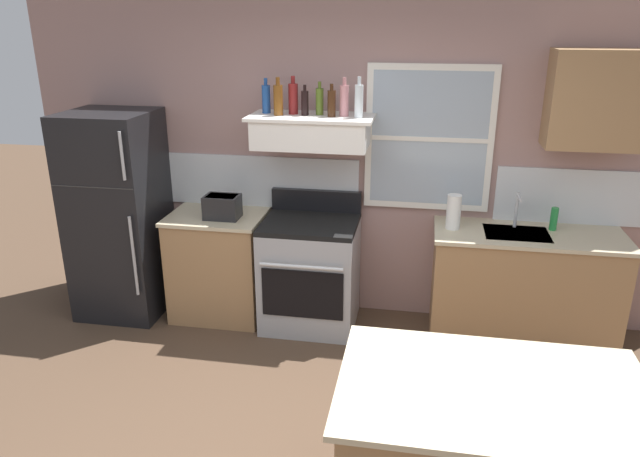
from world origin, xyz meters
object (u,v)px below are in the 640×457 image
Objects in this scene: bottle_amber_wine at (278,99)px; bottle_olive_oil_square at (320,101)px; stove_range at (310,272)px; dish_soap_bottle at (554,219)px; bottle_blue_liqueur at (266,98)px; bottle_red_label_wine at (293,98)px; bottle_balsamic_dark at (305,102)px; paper_towel_roll at (454,212)px; toaster at (222,206)px; bottle_rose_pink at (345,100)px; refrigerator at (119,215)px; bottle_clear_tall at (359,101)px; bottle_brown_stout at (332,103)px.

bottle_olive_oil_square is (0.31, 0.08, -0.01)m from bottle_amber_wine.
dish_soap_bottle is (1.88, 0.14, 0.54)m from stove_range.
bottle_red_label_wine is (0.22, -0.01, 0.01)m from bottle_blue_liqueur.
bottle_balsamic_dark is 0.85× the size of paper_towel_roll.
bottle_rose_pink is (0.97, 0.14, 0.86)m from toaster.
bottle_balsamic_dark is (1.60, 0.11, 0.97)m from refrigerator.
bottle_amber_wine is at bearing -177.48° from dish_soap_bottle.
bottle_balsamic_dark is at bearing -177.19° from bottle_rose_pink.
dish_soap_bottle is at bearing 0.27° from bottle_olive_oil_square.
stove_range is at bearing 0.80° from refrigerator.
bottle_rose_pink is at bearing -178.61° from dish_soap_bottle.
bottle_blue_liqueur reaches higher than toaster.
bottle_blue_liqueur is 1.17× the size of bottle_balsamic_dark.
stove_range is 3.63× the size of bottle_clear_tall.
refrigerator is 6.11× the size of bottle_amber_wine.
toaster is at bearing -176.12° from dish_soap_bottle.
stove_range is at bearing -173.09° from bottle_clear_tall.
bottle_blue_liqueur is 0.22m from bottle_red_label_wine.
bottle_amber_wine is at bearing -140.71° from bottle_red_label_wine.
bottle_brown_stout is (0.21, -0.03, 0.01)m from bottle_balsamic_dark.
bottle_rose_pink is 0.13m from bottle_clear_tall.
bottle_rose_pink reaches higher than paper_towel_roll.
stove_range is 1.43m from bottle_rose_pink.
toaster is at bearing -175.61° from bottle_clear_tall.
paper_towel_roll is (1.12, 0.04, 0.58)m from stove_range.
bottle_balsamic_dark is 0.80× the size of bottle_rose_pink.
bottle_clear_tall is 1.12m from paper_towel_roll.
bottle_clear_tall reaches higher than dish_soap_bottle.
bottle_rose_pink is at bearing 2.81° from bottle_balsamic_dark.
bottle_brown_stout is 0.81× the size of bottle_clear_tall.
toaster is at bearing -173.83° from bottle_brown_stout.
stove_range is at bearing -39.60° from bottle_red_label_wine.
bottle_amber_wine is at bearing -37.08° from bottle_blue_liqueur.
refrigerator is 6.46× the size of paper_towel_roll.
toaster is 0.98m from bottle_amber_wine.
paper_towel_roll is (0.75, -0.01, -0.83)m from bottle_clear_tall.
refrigerator is 6.05× the size of bottle_rose_pink.
stove_range is 1.45m from bottle_blue_liqueur.
bottle_blue_liqueur is at bearing 6.95° from refrigerator.
stove_range is at bearing -158.88° from bottle_rose_pink.
bottle_red_label_wine is (-0.15, 0.12, 1.40)m from stove_range.
bottle_olive_oil_square is 0.83× the size of bottle_clear_tall.
bottle_red_label_wine is 1.18× the size of bottle_brown_stout.
bottle_olive_oil_square is at bearing 164.92° from bottle_clear_tall.
paper_towel_roll is (0.87, -0.06, -0.82)m from bottle_rose_pink.
refrigerator is 1.72m from bottle_amber_wine.
stove_range is 1.96m from dish_soap_bottle.
toaster is 2.60m from dish_soap_bottle.
bottle_balsamic_dark reaches higher than paper_towel_roll.
refrigerator is at bearing -173.05° from bottle_blue_liqueur.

